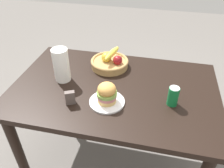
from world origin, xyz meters
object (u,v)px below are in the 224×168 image
Objects in this scene: soda_can at (173,96)px; napkin_holder at (70,98)px; plate at (107,102)px; paper_towel_roll at (61,65)px; sandwich at (107,93)px; fruit_basket at (110,62)px.

soda_can is 1.40× the size of napkin_holder.
paper_towel_roll reaches higher than plate.
sandwich is (0.00, 0.00, 0.07)m from plate.
fruit_basket is at bearing 144.35° from soda_can.
sandwich is 1.06× the size of soda_can.
paper_towel_roll reaches higher than sandwich.
sandwich is at bearing -169.16° from soda_can.
sandwich is 0.42m from fruit_basket.
fruit_basket is 1.21× the size of paper_towel_roll.
soda_can is (0.40, 0.08, -0.01)m from sandwich.
paper_towel_roll is (-0.76, 0.10, 0.06)m from soda_can.
fruit_basket is 0.49m from napkin_holder.
sandwich is 0.46× the size of fruit_basket.
soda_can is 0.58m from fruit_basket.
sandwich is 0.23m from napkin_holder.
napkin_holder reaches higher than plate.
sandwich reaches higher than plate.
plate is at bearing -10.20° from napkin_holder.
fruit_basket is (-0.47, 0.34, -0.02)m from soda_can.
napkin_holder is at bearing -167.76° from soda_can.
plate is 0.43m from fruit_basket.
sandwich is at bearing -79.36° from fruit_basket.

